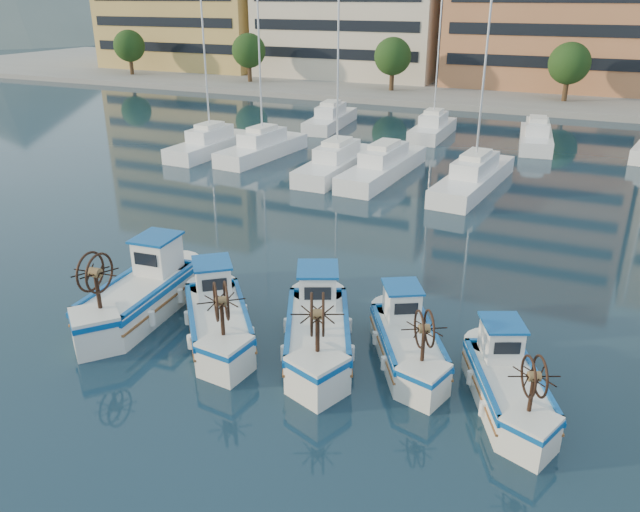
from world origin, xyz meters
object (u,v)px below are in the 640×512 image
(fishing_boat_c, at_px, (318,327))
(fishing_boat_d, at_px, (407,339))
(fishing_boat_b, at_px, (218,315))
(fishing_boat_e, at_px, (507,381))
(fishing_boat_a, at_px, (142,291))

(fishing_boat_c, distance_m, fishing_boat_d, 2.78)
(fishing_boat_b, bearing_deg, fishing_boat_d, -27.15)
(fishing_boat_b, xyz_separation_m, fishing_boat_c, (3.31, 0.57, 0.04))
(fishing_boat_e, bearing_deg, fishing_boat_b, 156.68)
(fishing_boat_a, distance_m, fishing_boat_d, 9.34)
(fishing_boat_b, bearing_deg, fishing_boat_a, 136.64)
(fishing_boat_a, distance_m, fishing_boat_e, 12.42)
(fishing_boat_a, relative_size, fishing_boat_e, 1.22)
(fishing_boat_c, bearing_deg, fishing_boat_a, 158.13)
(fishing_boat_c, bearing_deg, fishing_boat_b, 165.22)
(fishing_boat_a, relative_size, fishing_boat_b, 1.14)
(fishing_boat_b, height_order, fishing_boat_d, fishing_boat_b)
(fishing_boat_a, relative_size, fishing_boat_c, 1.04)
(fishing_boat_a, xyz_separation_m, fishing_boat_c, (6.59, 0.31, -0.05))
(fishing_boat_c, relative_size, fishing_boat_e, 1.17)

